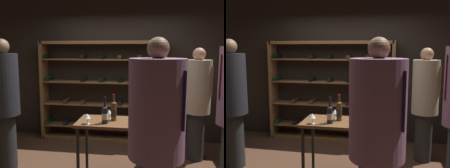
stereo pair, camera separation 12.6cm
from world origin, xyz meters
TOP-DOWN VIEW (x-y plane):
  - back_wall at (0.00, 1.66)m, footprint 5.98×0.10m
  - wine_rack at (-0.36, 1.45)m, footprint 2.47×0.32m
  - tasting_table at (0.07, -0.08)m, footprint 0.93×0.57m
  - person_guest_blue_shirt at (0.65, -1.14)m, footprint 0.51×0.51m
  - person_guest_plum_blouse at (-1.57, 0.01)m, footprint 0.44×0.44m
  - person_bystander_red_print at (1.34, 0.80)m, footprint 0.42×0.42m
  - wine_bottle_red_label at (0.00, -0.21)m, footprint 0.08×0.08m
  - wine_bottle_amber_reserve at (0.09, -0.06)m, footprint 0.08×0.08m
  - wine_glass_stemmed_left at (0.02, 0.01)m, footprint 0.09×0.09m
  - wine_glass_stemmed_right at (-0.22, -0.27)m, footprint 0.09×0.09m

SIDE VIEW (x-z plane):
  - tasting_table at x=0.07m, z-range 0.31..1.16m
  - wine_glass_stemmed_left at x=0.02m, z-range 0.88..1.02m
  - wine_glass_stemmed_right at x=-0.22m, z-range 0.88..1.02m
  - wine_bottle_red_label at x=0.00m, z-range 0.80..1.15m
  - wine_rack at x=-0.36m, z-range 0.00..1.98m
  - wine_bottle_amber_reserve at x=0.09m, z-range 0.80..1.17m
  - person_bystander_red_print at x=1.34m, z-range 0.10..1.95m
  - person_guest_blue_shirt at x=0.65m, z-range 0.10..2.03m
  - person_guest_plum_blouse at x=-1.57m, z-range 0.10..2.08m
  - back_wall at x=0.00m, z-range 0.00..2.93m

